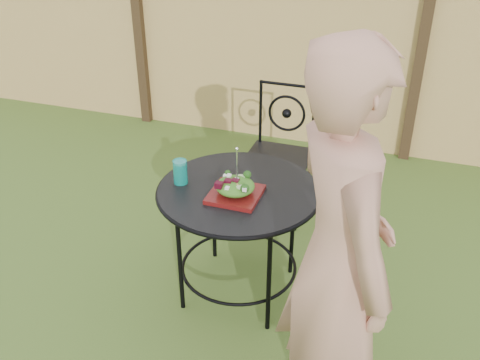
{
  "coord_description": "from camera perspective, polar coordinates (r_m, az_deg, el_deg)",
  "views": [
    {
      "loc": [
        1.3,
        -2.43,
        2.24
      ],
      "look_at": [
        0.45,
        0.03,
        0.75
      ],
      "focal_mm": 40.0,
      "sensor_mm": 36.0,
      "label": 1
    }
  ],
  "objects": [
    {
      "name": "salad_plate",
      "position": [
        2.89,
        -0.5,
        -1.54
      ],
      "size": [
        0.27,
        0.27,
        0.02
      ],
      "primitive_type": "cube",
      "color": "#470A0D",
      "rests_on": "patio_table"
    },
    {
      "name": "salad",
      "position": [
        2.86,
        -0.51,
        -0.66
      ],
      "size": [
        0.21,
        0.21,
        0.08
      ],
      "primitive_type": "ellipsoid",
      "color": "#235614",
      "rests_on": "salad_plate"
    },
    {
      "name": "drinking_glass",
      "position": [
        3.01,
        -6.39,
        0.87
      ],
      "size": [
        0.08,
        0.08,
        0.14
      ],
      "primitive_type": "cylinder",
      "color": "#0B8175",
      "rests_on": "patio_table"
    },
    {
      "name": "patio_chair",
      "position": [
        3.91,
        4.3,
        3.34
      ],
      "size": [
        0.46,
        0.46,
        0.95
      ],
      "color": "black",
      "rests_on": "ground"
    },
    {
      "name": "diner",
      "position": [
        2.17,
        10.44,
        -8.48
      ],
      "size": [
        0.72,
        0.8,
        1.83
      ],
      "primitive_type": "imported",
      "rotation": [
        0.0,
        0.0,
        2.12
      ],
      "color": "tan",
      "rests_on": "ground"
    },
    {
      "name": "ground",
      "position": [
        3.55,
        -7.16,
        -9.59
      ],
      "size": [
        60.0,
        60.0,
        0.0
      ],
      "primitive_type": "plane",
      "color": "#2B4A17",
      "rests_on": "ground"
    },
    {
      "name": "fence",
      "position": [
        4.97,
        3.29,
        14.72
      ],
      "size": [
        8.0,
        0.12,
        1.9
      ],
      "color": "#EDC775",
      "rests_on": "ground"
    },
    {
      "name": "patio_table",
      "position": [
        3.04,
        -0.14,
        -3.16
      ],
      "size": [
        0.92,
        0.92,
        0.72
      ],
      "color": "black",
      "rests_on": "ground"
    },
    {
      "name": "fork",
      "position": [
        2.8,
        -0.33,
        1.61
      ],
      "size": [
        0.01,
        0.01,
        0.18
      ],
      "primitive_type": "cylinder",
      "color": "silver",
      "rests_on": "salad"
    }
  ]
}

